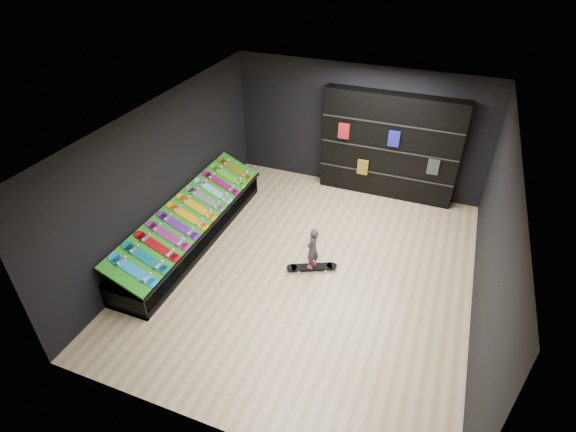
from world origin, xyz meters
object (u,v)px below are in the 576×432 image
(display_rack, at_px, (193,231))
(back_shelving, at_px, (389,147))
(child, at_px, (312,256))
(floor_skateboard, at_px, (312,268))

(display_rack, relative_size, back_shelving, 1.44)
(child, bearing_deg, display_rack, -77.09)
(back_shelving, height_order, child, back_shelving)
(back_shelving, bearing_deg, display_rack, -135.18)
(floor_skateboard, bearing_deg, display_rack, 154.85)
(back_shelving, height_order, floor_skateboard, back_shelving)
(floor_skateboard, height_order, child, child)
(floor_skateboard, distance_m, child, 0.30)
(display_rack, xyz_separation_m, child, (2.62, 0.01, 0.10))
(display_rack, xyz_separation_m, back_shelving, (3.34, 3.32, 1.00))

